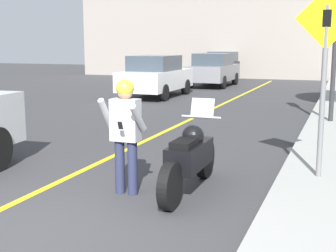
{
  "coord_description": "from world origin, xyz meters",
  "views": [
    {
      "loc": [
        3.49,
        -3.89,
        2.11
      ],
      "look_at": [
        1.05,
        2.54,
        0.91
      ],
      "focal_mm": 50.0,
      "sensor_mm": 36.0,
      "label": 1
    }
  ],
  "objects_px": {
    "parked_car_white": "(156,76)",
    "parked_car_black": "(224,65)",
    "person_biker": "(125,125)",
    "crossing_sign": "(324,65)",
    "motorcycle": "(190,158)",
    "parked_car_grey": "(213,70)"
  },
  "relations": [
    {
      "from": "motorcycle",
      "to": "parked_car_grey",
      "type": "height_order",
      "value": "parked_car_grey"
    },
    {
      "from": "crossing_sign",
      "to": "parked_car_grey",
      "type": "height_order",
      "value": "crossing_sign"
    },
    {
      "from": "motorcycle",
      "to": "parked_car_white",
      "type": "distance_m",
      "value": 12.57
    },
    {
      "from": "crossing_sign",
      "to": "parked_car_white",
      "type": "bearing_deg",
      "value": 123.71
    },
    {
      "from": "person_biker",
      "to": "crossing_sign",
      "type": "height_order",
      "value": "crossing_sign"
    },
    {
      "from": "parked_car_white",
      "to": "parked_car_black",
      "type": "xyz_separation_m",
      "value": [
        0.05,
        11.26,
        0.0
      ]
    },
    {
      "from": "crossing_sign",
      "to": "parked_car_grey",
      "type": "bearing_deg",
      "value": 110.75
    },
    {
      "from": "crossing_sign",
      "to": "parked_car_black",
      "type": "relative_size",
      "value": 0.67
    },
    {
      "from": "person_biker",
      "to": "parked_car_grey",
      "type": "distance_m",
      "value": 17.76
    },
    {
      "from": "person_biker",
      "to": "parked_car_black",
      "type": "distance_m",
      "value": 23.53
    },
    {
      "from": "parked_car_white",
      "to": "parked_car_black",
      "type": "bearing_deg",
      "value": 89.76
    },
    {
      "from": "parked_car_grey",
      "to": "person_biker",
      "type": "bearing_deg",
      "value": -78.64
    },
    {
      "from": "parked_car_white",
      "to": "parked_car_black",
      "type": "height_order",
      "value": "same"
    },
    {
      "from": "parked_car_grey",
      "to": "parked_car_white",
      "type": "bearing_deg",
      "value": -99.12
    },
    {
      "from": "parked_car_black",
      "to": "motorcycle",
      "type": "bearing_deg",
      "value": -77.19
    },
    {
      "from": "person_biker",
      "to": "parked_car_black",
      "type": "height_order",
      "value": "parked_car_black"
    },
    {
      "from": "parked_car_white",
      "to": "parked_car_grey",
      "type": "height_order",
      "value": "same"
    },
    {
      "from": "parked_car_black",
      "to": "parked_car_white",
      "type": "bearing_deg",
      "value": -90.24
    },
    {
      "from": "parked_car_grey",
      "to": "parked_car_black",
      "type": "bearing_deg",
      "value": 98.44
    },
    {
      "from": "motorcycle",
      "to": "parked_car_black",
      "type": "relative_size",
      "value": 0.53
    },
    {
      "from": "person_biker",
      "to": "parked_car_black",
      "type": "relative_size",
      "value": 0.39
    },
    {
      "from": "motorcycle",
      "to": "person_biker",
      "type": "relative_size",
      "value": 1.36
    }
  ]
}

